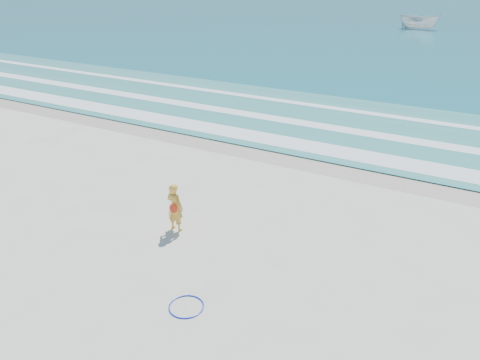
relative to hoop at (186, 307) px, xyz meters
The scene contains 10 objects.
ground 1.85m from the hoop, 153.19° to the left, with size 400.00×400.00×0.00m, color silver.
wet_sand 9.97m from the hoop, 99.52° to the left, with size 400.00×2.40×0.00m, color #B2A893.
ocean 105.85m from the hoop, 90.89° to the left, with size 400.00×190.00×0.04m, color #19727F.
shallow 14.93m from the hoop, 96.35° to the left, with size 400.00×10.00×0.01m, color #59B7AD.
foam_near 11.26m from the hoop, 98.43° to the left, with size 400.00×1.40×0.01m, color white.
foam_mid 14.13m from the hoop, 96.70° to the left, with size 400.00×0.90×0.01m, color white.
foam_far 17.41m from the hoop, 95.44° to the left, with size 400.00×0.60×0.01m, color white.
hoop is the anchor object (origin of this frame).
boat 55.96m from the hoop, 94.89° to the left, with size 1.76×4.68×1.81m, color silver.
woman 3.63m from the hoop, 129.91° to the left, with size 0.57×0.42×1.50m.
Camera 1 is at (6.91, -7.70, 7.19)m, focal length 35.00 mm.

